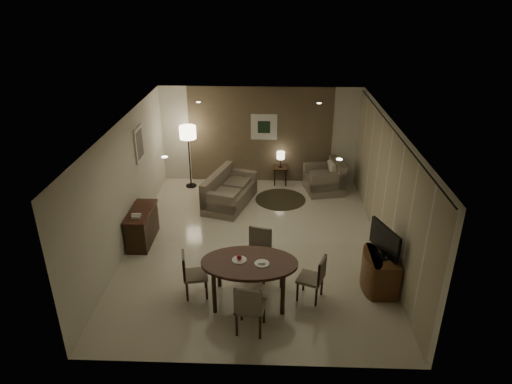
{
  "coord_description": "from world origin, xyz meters",
  "views": [
    {
      "loc": [
        0.32,
        -8.62,
        5.28
      ],
      "look_at": [
        0.0,
        0.2,
        1.15
      ],
      "focal_mm": 32.0,
      "sensor_mm": 36.0,
      "label": 1
    }
  ],
  "objects_px": {
    "dining_table": "(250,281)",
    "floor_lamp": "(189,157)",
    "sofa": "(230,189)",
    "side_table": "(280,175)",
    "armchair": "(324,176)",
    "chair_left": "(196,274)",
    "console_desk": "(142,226)",
    "chair_right": "(310,278)",
    "tv_cabinet": "(382,272)",
    "chair_near": "(251,306)",
    "chair_far": "(257,255)"
  },
  "relations": [
    {
      "from": "tv_cabinet",
      "to": "chair_left",
      "type": "relative_size",
      "value": 1.04
    },
    {
      "from": "console_desk",
      "to": "side_table",
      "type": "distance_m",
      "value": 4.47
    },
    {
      "from": "dining_table",
      "to": "sofa",
      "type": "distance_m",
      "value": 3.91
    },
    {
      "from": "dining_table",
      "to": "chair_far",
      "type": "bearing_deg",
      "value": 81.29
    },
    {
      "from": "chair_left",
      "to": "floor_lamp",
      "type": "bearing_deg",
      "value": -1.24
    },
    {
      "from": "armchair",
      "to": "dining_table",
      "type": "bearing_deg",
      "value": -31.49
    },
    {
      "from": "console_desk",
      "to": "armchair",
      "type": "bearing_deg",
      "value": 33.32
    },
    {
      "from": "tv_cabinet",
      "to": "chair_left",
      "type": "distance_m",
      "value": 3.43
    },
    {
      "from": "tv_cabinet",
      "to": "side_table",
      "type": "relative_size",
      "value": 1.78
    },
    {
      "from": "dining_table",
      "to": "floor_lamp",
      "type": "xyz_separation_m",
      "value": [
        -1.89,
        4.92,
        0.47
      ]
    },
    {
      "from": "chair_near",
      "to": "chair_far",
      "type": "xyz_separation_m",
      "value": [
        0.05,
        1.49,
        0.0
      ]
    },
    {
      "from": "sofa",
      "to": "chair_right",
      "type": "bearing_deg",
      "value": -137.94
    },
    {
      "from": "chair_left",
      "to": "armchair",
      "type": "bearing_deg",
      "value": -42.84
    },
    {
      "from": "tv_cabinet",
      "to": "sofa",
      "type": "distance_m",
      "value": 4.62
    },
    {
      "from": "chair_far",
      "to": "floor_lamp",
      "type": "xyz_separation_m",
      "value": [
        -2.0,
        4.22,
        0.39
      ]
    },
    {
      "from": "chair_near",
      "to": "sofa",
      "type": "bearing_deg",
      "value": -72.57
    },
    {
      "from": "chair_near",
      "to": "floor_lamp",
      "type": "distance_m",
      "value": 6.04
    },
    {
      "from": "console_desk",
      "to": "side_table",
      "type": "bearing_deg",
      "value": 46.69
    },
    {
      "from": "tv_cabinet",
      "to": "chair_far",
      "type": "distance_m",
      "value": 2.35
    },
    {
      "from": "tv_cabinet",
      "to": "chair_far",
      "type": "relative_size",
      "value": 0.93
    },
    {
      "from": "console_desk",
      "to": "dining_table",
      "type": "distance_m",
      "value": 3.13
    },
    {
      "from": "chair_left",
      "to": "sofa",
      "type": "height_order",
      "value": "chair_left"
    },
    {
      "from": "tv_cabinet",
      "to": "chair_left",
      "type": "xyz_separation_m",
      "value": [
        -3.42,
        -0.33,
        0.08
      ]
    },
    {
      "from": "tv_cabinet",
      "to": "side_table",
      "type": "height_order",
      "value": "tv_cabinet"
    },
    {
      "from": "dining_table",
      "to": "chair_far",
      "type": "distance_m",
      "value": 0.72
    },
    {
      "from": "floor_lamp",
      "to": "console_desk",
      "type": "bearing_deg",
      "value": -100.73
    },
    {
      "from": "chair_far",
      "to": "side_table",
      "type": "distance_m",
      "value": 4.52
    },
    {
      "from": "dining_table",
      "to": "chair_near",
      "type": "relative_size",
      "value": 1.78
    },
    {
      "from": "chair_left",
      "to": "side_table",
      "type": "height_order",
      "value": "chair_left"
    },
    {
      "from": "chair_right",
      "to": "dining_table",
      "type": "bearing_deg",
      "value": -64.23
    },
    {
      "from": "chair_far",
      "to": "tv_cabinet",
      "type": "bearing_deg",
      "value": 8.04
    },
    {
      "from": "armchair",
      "to": "sofa",
      "type": "bearing_deg",
      "value": -81.14
    },
    {
      "from": "chair_right",
      "to": "side_table",
      "type": "distance_m",
      "value": 5.14
    },
    {
      "from": "chair_left",
      "to": "console_desk",
      "type": "bearing_deg",
      "value": 26.86
    },
    {
      "from": "side_table",
      "to": "chair_near",
      "type": "bearing_deg",
      "value": -95.31
    },
    {
      "from": "sofa",
      "to": "side_table",
      "type": "bearing_deg",
      "value": -27.29
    },
    {
      "from": "tv_cabinet",
      "to": "dining_table",
      "type": "height_order",
      "value": "dining_table"
    },
    {
      "from": "floor_lamp",
      "to": "chair_left",
      "type": "bearing_deg",
      "value": -79.32
    },
    {
      "from": "dining_table",
      "to": "chair_right",
      "type": "xyz_separation_m",
      "value": [
        1.09,
        0.08,
        0.04
      ]
    },
    {
      "from": "tv_cabinet",
      "to": "chair_near",
      "type": "bearing_deg",
      "value": -152.84
    },
    {
      "from": "chair_far",
      "to": "floor_lamp",
      "type": "height_order",
      "value": "floor_lamp"
    },
    {
      "from": "chair_near",
      "to": "sofa",
      "type": "relative_size",
      "value": 0.55
    },
    {
      "from": "chair_left",
      "to": "floor_lamp",
      "type": "distance_m",
      "value": 4.92
    },
    {
      "from": "console_desk",
      "to": "tv_cabinet",
      "type": "distance_m",
      "value": 5.11
    },
    {
      "from": "sofa",
      "to": "side_table",
      "type": "xyz_separation_m",
      "value": [
        1.31,
        1.35,
        -0.16
      ]
    },
    {
      "from": "tv_cabinet",
      "to": "floor_lamp",
      "type": "height_order",
      "value": "floor_lamp"
    },
    {
      "from": "armchair",
      "to": "floor_lamp",
      "type": "bearing_deg",
      "value": -103.83
    },
    {
      "from": "chair_left",
      "to": "chair_right",
      "type": "distance_m",
      "value": 2.07
    },
    {
      "from": "dining_table",
      "to": "chair_right",
      "type": "distance_m",
      "value": 1.09
    },
    {
      "from": "chair_near",
      "to": "chair_far",
      "type": "relative_size",
      "value": 0.99
    }
  ]
}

